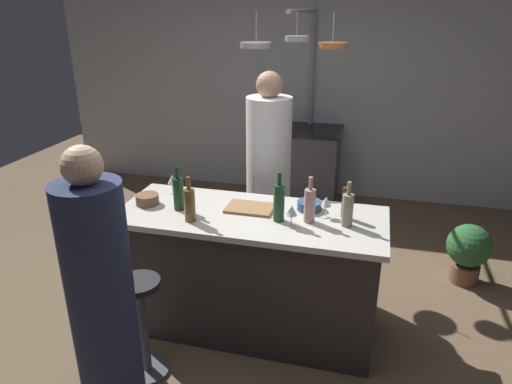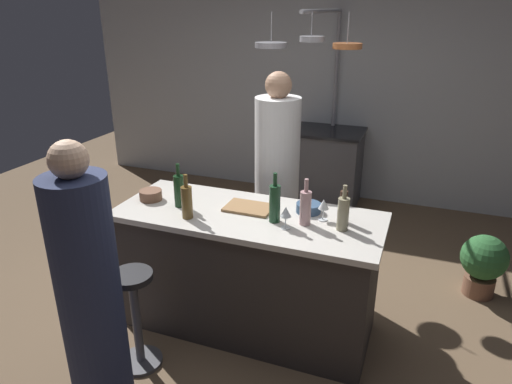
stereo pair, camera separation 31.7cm
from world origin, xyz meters
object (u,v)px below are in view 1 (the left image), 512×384
at_px(pepper_mill, 345,203).
at_px(wine_bottle_rose, 310,205).
at_px(stove_range, 305,165).
at_px(wine_bottle_red, 178,193).
at_px(cutting_board, 250,208).
at_px(wine_glass_near_left_guest, 172,180).
at_px(wine_bottle_green, 279,202).
at_px(potted_plant, 468,250).
at_px(wine_bottle_white, 348,209).
at_px(bar_stool_left, 143,323).
at_px(guest_left, 103,305).
at_px(wine_glass_by_chef, 292,211).
at_px(mixing_bowl_blue, 309,205).
at_px(mixing_bowl_wooden, 147,199).
at_px(chef, 268,185).
at_px(wine_bottle_amber, 190,204).
at_px(wine_glass_near_right_guest, 326,202).

relative_size(pepper_mill, wine_bottle_rose, 0.69).
height_order(stove_range, wine_bottle_red, wine_bottle_red).
relative_size(cutting_board, wine_glass_near_left_guest, 2.19).
relative_size(wine_bottle_rose, wine_bottle_green, 0.92).
distance_m(potted_plant, wine_bottle_rose, 1.76).
distance_m(pepper_mill, wine_bottle_white, 0.12).
distance_m(bar_stool_left, guest_left, 0.51).
height_order(cutting_board, pepper_mill, pepper_mill).
relative_size(stove_range, guest_left, 0.55).
bearing_deg(cutting_board, wine_glass_by_chef, -31.21).
xyz_separation_m(pepper_mill, mixing_bowl_blue, (-0.24, 0.07, -0.07)).
height_order(pepper_mill, mixing_bowl_wooden, pepper_mill).
distance_m(wine_bottle_rose, mixing_bowl_wooden, 1.14).
bearing_deg(chef, wine_bottle_amber, -105.65).
bearing_deg(wine_glass_near_right_guest, wine_glass_by_chef, -133.68).
relative_size(pepper_mill, mixing_bowl_blue, 1.26).
distance_m(bar_stool_left, potted_plant, 2.69).
height_order(cutting_board, wine_glass_near_left_guest, wine_glass_near_left_guest).
bearing_deg(cutting_board, wine_bottle_amber, -139.91).
xyz_separation_m(wine_bottle_rose, wine_bottle_green, (-0.19, -0.03, 0.01)).
height_order(wine_bottle_green, wine_glass_near_left_guest, wine_bottle_green).
relative_size(cutting_board, wine_glass_near_right_guest, 2.19).
bearing_deg(wine_glass_near_left_guest, pepper_mill, -4.74).
xyz_separation_m(chef, wine_glass_near_left_guest, (-0.59, -0.60, 0.20)).
height_order(wine_bottle_amber, wine_glass_near_right_guest, wine_bottle_amber).
bearing_deg(wine_bottle_white, wine_glass_by_chef, -162.18).
height_order(bar_stool_left, pepper_mill, pepper_mill).
height_order(wine_bottle_white, mixing_bowl_blue, wine_bottle_white).
distance_m(guest_left, wine_bottle_rose, 1.36).
distance_m(wine_bottle_white, wine_bottle_red, 1.12).
relative_size(stove_range, wine_bottle_rose, 2.92).
bearing_deg(wine_bottle_amber, wine_glass_by_chef, 6.76).
bearing_deg(potted_plant, wine_bottle_rose, -139.08).
height_order(wine_bottle_amber, wine_glass_near_left_guest, wine_bottle_amber).
bearing_deg(guest_left, wine_glass_near_left_guest, 95.76).
relative_size(wine_bottle_rose, wine_bottle_white, 1.04).
distance_m(chef, mixing_bowl_wooden, 1.08).
bearing_deg(wine_bottle_amber, wine_glass_near_left_guest, 126.82).
xyz_separation_m(stove_range, chef, (-0.07, -1.64, 0.36)).
bearing_deg(mixing_bowl_wooden, guest_left, -77.58).
xyz_separation_m(bar_stool_left, guest_left, (-0.01, -0.35, 0.37)).
distance_m(stove_range, pepper_mill, 2.49).
relative_size(guest_left, wine_glass_near_right_guest, 11.00).
distance_m(stove_range, wine_bottle_amber, 2.73).
bearing_deg(mixing_bowl_blue, wine_glass_by_chef, -103.76).
height_order(cutting_board, wine_glass_near_right_guest, wine_glass_near_right_guest).
distance_m(chef, guest_left, 1.84).
height_order(chef, wine_bottle_rose, chef).
bearing_deg(wine_bottle_red, wine_glass_near_right_guest, 7.37).
height_order(chef, wine_glass_near_left_guest, chef).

